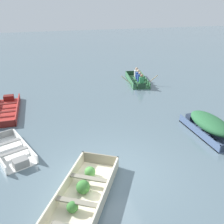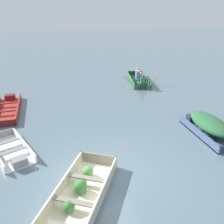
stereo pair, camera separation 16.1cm
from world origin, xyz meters
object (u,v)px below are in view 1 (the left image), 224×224
skiff_red_near_moored (6,109)px  dinghy_cream_foreground (82,195)px  skiff_white_far_moored (12,152)px  skiff_slate_blue_mid_moored (209,124)px  rowboat_green_with_crew (138,80)px

skiff_red_near_moored → dinghy_cream_foreground: bearing=-69.9°
skiff_white_far_moored → skiff_slate_blue_mid_moored: bearing=-4.7°
dinghy_cream_foreground → skiff_red_near_moored: dinghy_cream_foreground is taller
skiff_white_far_moored → rowboat_green_with_crew: size_ratio=0.83×
skiff_red_near_moored → rowboat_green_with_crew: bearing=16.9°
dinghy_cream_foreground → skiff_white_far_moored: (-2.01, 2.88, -0.05)m
skiff_red_near_moored → rowboat_green_with_crew: rowboat_green_with_crew is taller
dinghy_cream_foreground → skiff_slate_blue_mid_moored: size_ratio=1.23×
dinghy_cream_foreground → rowboat_green_with_crew: size_ratio=1.05×
dinghy_cream_foreground → skiff_red_near_moored: bearing=110.1°
skiff_red_near_moored → skiff_white_far_moored: 4.13m
skiff_red_near_moored → skiff_white_far_moored: skiff_white_far_moored is taller
skiff_red_near_moored → skiff_slate_blue_mid_moored: size_ratio=1.27×
dinghy_cream_foreground → rowboat_green_with_crew: (5.33, 9.37, 0.08)m
skiff_red_near_moored → skiff_white_far_moored: bearing=-82.6°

